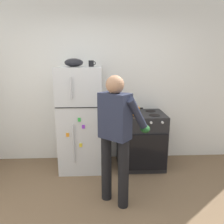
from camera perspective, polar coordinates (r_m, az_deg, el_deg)
name	(u,v)px	position (r m, az deg, el deg)	size (l,w,h in m)	color
kitchen_wall_back	(107,84)	(3.83, -1.37, 7.33)	(6.00, 0.10, 2.70)	white
refrigerator	(81,119)	(3.57, -8.06, -1.82)	(0.68, 0.72, 1.66)	silver
stove_range	(141,140)	(3.72, 7.44, -7.23)	(0.76, 0.67, 0.92)	black
person_cook	(117,130)	(2.61, 1.18, -4.71)	(0.66, 0.69, 1.60)	black
red_pot	(132,111)	(3.50, 5.23, 0.37)	(0.35, 0.25, 0.10)	orange
coffee_mug	(91,64)	(3.48, -5.41, 12.45)	(0.11, 0.08, 0.10)	black
mixing_bowl	(74,63)	(3.45, -9.91, 12.56)	(0.28, 0.28, 0.13)	black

